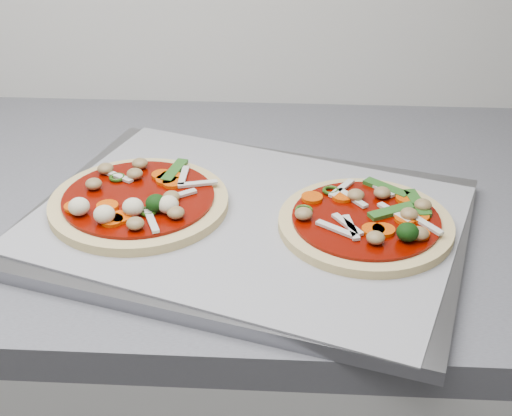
{
  "coord_description": "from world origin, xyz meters",
  "views": [
    {
      "loc": [
        -0.23,
        0.52,
        1.35
      ],
      "look_at": [
        -0.26,
        1.22,
        0.93
      ],
      "focal_mm": 50.0,
      "sensor_mm": 36.0,
      "label": 1
    }
  ],
  "objects": [
    {
      "name": "parchment",
      "position": [
        -0.28,
        1.22,
        0.92
      ],
      "size": [
        0.56,
        0.48,
        0.0
      ],
      "primitive_type": "cube",
      "rotation": [
        0.0,
        0.0,
        -0.34
      ],
      "color": "#9B9AA0",
      "rests_on": "baking_tray"
    },
    {
      "name": "countertop",
      "position": [
        0.0,
        1.3,
        0.88
      ],
      "size": [
        3.6,
        0.6,
        0.04
      ],
      "primitive_type": "cube",
      "color": "slate",
      "rests_on": "base_cabinet"
    },
    {
      "name": "pizza_left",
      "position": [
        -0.4,
        1.23,
        0.93
      ],
      "size": [
        0.28,
        0.28,
        0.04
      ],
      "rotation": [
        0.0,
        0.0,
        -0.41
      ],
      "color": "tan",
      "rests_on": "parchment"
    },
    {
      "name": "pizza_right",
      "position": [
        -0.14,
        1.2,
        0.93
      ],
      "size": [
        0.27,
        0.27,
        0.03
      ],
      "rotation": [
        0.0,
        0.0,
        -0.59
      ],
      "color": "tan",
      "rests_on": "parchment"
    },
    {
      "name": "baking_tray",
      "position": [
        -0.28,
        1.22,
        0.91
      ],
      "size": [
        0.57,
        0.48,
        0.02
      ],
      "primitive_type": "cube",
      "rotation": [
        0.0,
        0.0,
        -0.28
      ],
      "color": "gray",
      "rests_on": "countertop"
    }
  ]
}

